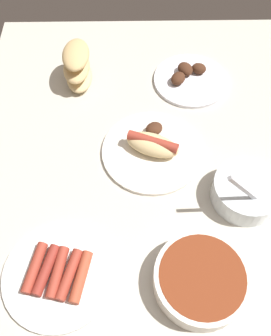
{
  "coord_description": "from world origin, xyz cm",
  "views": [
    {
      "loc": [
        43.65,
        -4.85,
        74.66
      ],
      "look_at": [
        -2.24,
        -4.15,
        3.0
      ],
      "focal_mm": 39.8,
      "sensor_mm": 36.0,
      "label": 1
    }
  ],
  "objects": [
    {
      "name": "plate_sausages",
      "position": [
        21.27,
        -19.84,
        1.0
      ],
      "size": [
        22.56,
        22.56,
        3.16
      ],
      "color": "white",
      "rests_on": "ground_plane"
    },
    {
      "name": "bowl_chili",
      "position": [
        23.29,
        8.06,
        2.85
      ],
      "size": [
        18.4,
        18.4,
        5.21
      ],
      "color": "white",
      "rests_on": "ground_plane"
    },
    {
      "name": "ground_plane",
      "position": [
        0.0,
        0.0,
        -1.5
      ],
      "size": [
        120.0,
        90.0,
        3.0
      ],
      "primitive_type": "cube",
      "color": "beige"
    },
    {
      "name": "bowl_coleslaw",
      "position": [
        4.05,
        20.16,
        3.1
      ],
      "size": [
        15.02,
        15.02,
        15.19
      ],
      "color": "silver",
      "rests_on": "ground_plane"
    },
    {
      "name": "plate_hotdog_assembled",
      "position": [
        -8.85,
        0.41,
        1.71
      ],
      "size": [
        24.49,
        24.49,
        5.61
      ],
      "color": "white",
      "rests_on": "ground_plane"
    },
    {
      "name": "plate_grilled_meat",
      "position": [
        -33.01,
        11.39,
        0.99
      ],
      "size": [
        20.55,
        20.55,
        3.98
      ],
      "color": "white",
      "rests_on": "ground_plane"
    },
    {
      "name": "bread_stack",
      "position": [
        -33.34,
        -19.29,
        5.4
      ],
      "size": [
        12.95,
        7.62,
        10.8
      ],
      "color": "#E5C689",
      "rests_on": "ground_plane"
    }
  ]
}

